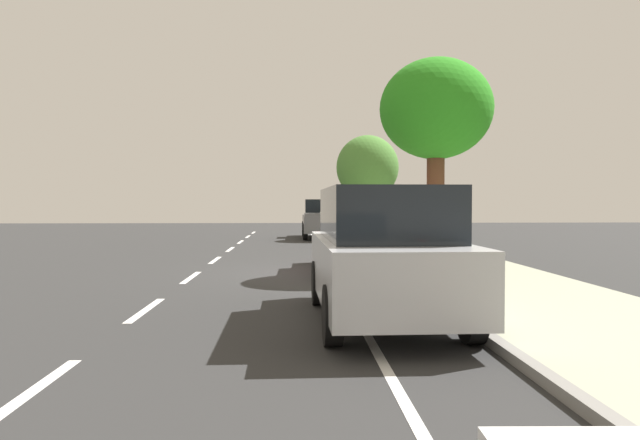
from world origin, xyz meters
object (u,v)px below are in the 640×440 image
at_px(parked_suv_silver_second, 383,253).
at_px(street_tree_mid_block, 367,168).
at_px(parked_pickup_grey_far, 323,220).
at_px(bicycle_at_curb, 344,237).
at_px(pedestrian_on_phone, 385,218).
at_px(cyclist_with_backpack, 350,220).
at_px(parked_sedan_red_mid, 351,242).
at_px(street_tree_near_cyclist, 436,112).

relative_size(parked_suv_silver_second, street_tree_mid_block, 0.96).
relative_size(parked_pickup_grey_far, bicycle_at_curb, 4.07).
bearing_deg(bicycle_at_curb, pedestrian_on_phone, 65.11).
relative_size(parked_suv_silver_second, pedestrian_on_phone, 3.01).
relative_size(parked_suv_silver_second, parked_pickup_grey_far, 0.89).
height_order(bicycle_at_curb, street_tree_mid_block, street_tree_mid_block).
bearing_deg(pedestrian_on_phone, cyclist_with_backpack, -111.42).
relative_size(parked_suv_silver_second, cyclist_with_backpack, 2.67).
bearing_deg(bicycle_at_curb, parked_sedan_red_mid, -93.55).
bearing_deg(cyclist_with_backpack, parked_pickup_grey_far, 97.00).
xyz_separation_m(bicycle_at_curb, pedestrian_on_phone, (2.48, 5.35, 0.62)).
height_order(parked_pickup_grey_far, bicycle_at_curb, parked_pickup_grey_far).
bearing_deg(street_tree_mid_block, pedestrian_on_phone, 26.83).
xyz_separation_m(parked_suv_silver_second, parked_pickup_grey_far, (0.09, 20.79, -0.13)).
height_order(parked_sedan_red_mid, cyclist_with_backpack, cyclist_with_backpack).
xyz_separation_m(parked_sedan_red_mid, parked_pickup_grey_far, (-0.05, 14.28, 0.15)).
bearing_deg(cyclist_with_backpack, pedestrian_on_phone, 68.58).
bearing_deg(parked_suv_silver_second, bicycle_at_curb, 87.45).
bearing_deg(bicycle_at_curb, parked_pickup_grey_far, 95.46).
bearing_deg(street_tree_mid_block, bicycle_at_curb, -107.78).
xyz_separation_m(parked_sedan_red_mid, street_tree_near_cyclist, (2.08, -0.57, 3.30)).
distance_m(parked_sedan_red_mid, bicycle_at_curb, 8.35).
bearing_deg(cyclist_with_backpack, street_tree_near_cyclist, -80.92).
distance_m(parked_sedan_red_mid, street_tree_near_cyclist, 3.94).
distance_m(parked_pickup_grey_far, street_tree_near_cyclist, 15.33).
bearing_deg(cyclist_with_backpack, parked_sedan_red_mid, -95.29).
height_order(parked_sedan_red_mid, parked_pickup_grey_far, parked_pickup_grey_far).
bearing_deg(street_tree_mid_block, cyclist_with_backpack, -104.27).
bearing_deg(parked_pickup_grey_far, pedestrian_on_phone, -11.10).
relative_size(cyclist_with_backpack, pedestrian_on_phone, 1.13).
xyz_separation_m(parked_suv_silver_second, street_tree_mid_block, (2.23, 19.73, 2.44)).
height_order(parked_sedan_red_mid, bicycle_at_curb, parked_sedan_red_mid).
height_order(parked_pickup_grey_far, pedestrian_on_phone, parked_pickup_grey_far).
distance_m(parked_sedan_red_mid, cyclist_with_backpack, 7.93).
bearing_deg(street_tree_mid_block, street_tree_near_cyclist, -90.00).
bearing_deg(parked_sedan_red_mid, bicycle_at_curb, 86.45).
xyz_separation_m(parked_pickup_grey_far, cyclist_with_backpack, (0.78, -6.38, 0.19)).
height_order(parked_suv_silver_second, bicycle_at_curb, parked_suv_silver_second).
bearing_deg(pedestrian_on_phone, bicycle_at_curb, -114.89).
xyz_separation_m(parked_pickup_grey_far, pedestrian_on_phone, (3.05, -0.60, 0.11)).
height_order(parked_suv_silver_second, pedestrian_on_phone, parked_suv_silver_second).
distance_m(parked_suv_silver_second, cyclist_with_backpack, 14.44).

